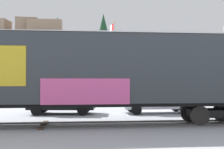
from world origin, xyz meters
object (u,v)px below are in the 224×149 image
object	(u,v)px
freight_car	(89,71)
parked_car_black	(61,100)
flagpole	(114,52)
parked_car_white	(156,100)

from	to	relation	value
freight_car	parked_car_black	world-z (taller)	freight_car
freight_car	parked_car_black	size ratio (longest dim) A/B	4.01
parked_car_black	flagpole	bearing A→B (deg)	66.02
freight_car	flagpole	bearing A→B (deg)	80.78
flagpole	freight_car	bearing A→B (deg)	-99.22
parked_car_black	parked_car_white	world-z (taller)	parked_car_black
freight_car	flagpole	xyz separation A→B (m)	(2.25, 13.86, 2.19)
parked_car_black	parked_car_white	bearing A→B (deg)	0.71
freight_car	flagpole	distance (m)	14.21
freight_car	flagpole	size ratio (longest dim) A/B	2.20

